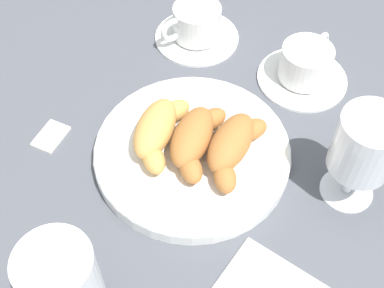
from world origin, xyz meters
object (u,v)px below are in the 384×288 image
croissant_small (194,138)px  juice_glass_right (61,280)px  coffee_cup_far (305,67)px  juice_glass_left (365,147)px  croissant_extra (232,147)px  coffee_cup_near (196,26)px  pastry_plate (192,152)px  sugar_packet (50,135)px  croissant_large (158,130)px

croissant_small → juice_glass_right: size_ratio=0.98×
coffee_cup_far → juice_glass_left: (0.17, 0.11, 0.07)m
croissant_extra → coffee_cup_near: croissant_extra is taller
juice_glass_right → juice_glass_left: bearing=138.9°
pastry_plate → croissant_extra: size_ratio=1.92×
croissant_small → sugar_packet: croissant_small is taller
juice_glass_left → juice_glass_right: size_ratio=1.00×
croissant_large → croissant_extra: 0.10m
croissant_large → croissant_small: size_ratio=1.00×
croissant_extra → coffee_cup_far: croissant_extra is taller
croissant_extra → sugar_packet: bearing=-78.9°
coffee_cup_near → croissant_large: bearing=9.7°
pastry_plate → coffee_cup_near: coffee_cup_near is taller
croissant_extra → coffee_cup_far: (-0.20, 0.05, -0.02)m
juice_glass_left → sugar_packet: 0.42m
coffee_cup_near → sugar_packet: size_ratio=2.72×
coffee_cup_near → juice_glass_left: 0.36m
pastry_plate → sugar_packet: 0.20m
croissant_large → juice_glass_left: (-0.03, 0.25, 0.05)m
coffee_cup_far → juice_glass_left: juice_glass_left is taller
croissant_large → coffee_cup_far: croissant_large is taller
pastry_plate → coffee_cup_near: bearing=-159.1°
croissant_extra → pastry_plate: bearing=-84.4°
pastry_plate → juice_glass_right: size_ratio=1.87×
croissant_large → coffee_cup_near: 0.23m
croissant_large → juice_glass_left: 0.26m
coffee_cup_near → croissant_extra: bearing=32.4°
coffee_cup_far → pastry_plate: bearing=-26.3°
croissant_small → sugar_packet: 0.21m
juice_glass_right → coffee_cup_far: bearing=163.4°
juice_glass_left → sugar_packet: bearing=-80.0°
pastry_plate → juice_glass_left: (-0.03, 0.20, 0.08)m
pastry_plate → juice_glass_right: bearing=-7.9°
croissant_extra → juice_glass_left: 0.16m
coffee_cup_far → juice_glass_right: juice_glass_right is taller
pastry_plate → coffee_cup_near: 0.24m
pastry_plate → coffee_cup_far: 0.22m
croissant_small → coffee_cup_far: 0.22m
juice_glass_left → juice_glass_right: 0.36m
coffee_cup_far → juice_glass_right: size_ratio=0.97×
croissant_extra → coffee_cup_near: (-0.22, -0.14, -0.02)m
pastry_plate → croissant_small: size_ratio=1.91×
coffee_cup_near → coffee_cup_far: bearing=83.0°
juice_glass_right → coffee_cup_near: bearing=-173.8°
coffee_cup_far → juice_glass_left: bearing=31.3°
croissant_extra → juice_glass_left: juice_glass_left is taller
croissant_large → sugar_packet: croissant_large is taller
sugar_packet → croissant_extra: bearing=103.8°
juice_glass_right → croissant_large: bearing=-177.1°
croissant_small → juice_glass_right: 0.25m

